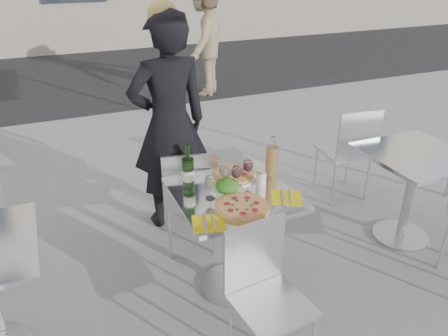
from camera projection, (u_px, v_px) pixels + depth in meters
name	position (u px, v px, depth m)	size (l,w,h in m)	color
ground	(232.00, 286.00, 3.04)	(80.00, 80.00, 0.00)	slate
street_asphalt	(95.00, 73.00, 8.40)	(24.00, 5.00, 0.00)	black
main_table	(233.00, 221.00, 2.80)	(0.72, 0.72, 0.75)	#B7BABF
side_table_right	(412.00, 178.00, 3.33)	(0.72, 0.72, 0.75)	#B7BABF
chair_far	(190.00, 193.00, 3.19)	(0.47, 0.48, 0.86)	silver
chair_near	(264.00, 284.00, 2.34)	(0.42, 0.43, 0.83)	silver
side_chair_rfar	(350.00, 147.00, 3.89)	(0.45, 0.46, 0.89)	silver
woman_diner	(169.00, 124.00, 3.42)	(0.64, 0.42, 1.75)	black
pedestrian_b	(205.00, 39.00, 6.77)	(1.14, 0.65, 1.76)	#8B7659
pizza_near	(242.00, 207.00, 2.53)	(0.32, 0.32, 0.02)	#DCAA56
pizza_far	(233.00, 174.00, 2.89)	(0.32, 0.32, 0.03)	white
salad_plate	(227.00, 187.00, 2.70)	(0.22, 0.22, 0.09)	white
wine_bottle	(188.00, 171.00, 2.71)	(0.07, 0.08, 0.29)	#254D1D
carafe	(272.00, 161.00, 2.83)	(0.08, 0.08, 0.29)	tan
sugar_shaker	(261.00, 178.00, 2.77)	(0.06, 0.06, 0.11)	white
wineglass_white_a	(210.00, 182.00, 2.59)	(0.07, 0.07, 0.16)	white
wineglass_white_b	(225.00, 172.00, 2.72)	(0.07, 0.07, 0.16)	white
wineglass_red_a	(237.00, 173.00, 2.70)	(0.07, 0.07, 0.16)	white
wineglass_red_b	(248.00, 166.00, 2.79)	(0.07, 0.07, 0.16)	white
napkin_left	(209.00, 223.00, 2.39)	(0.22, 0.22, 0.01)	yellow
napkin_right	(287.00, 197.00, 2.65)	(0.24, 0.24, 0.01)	yellow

